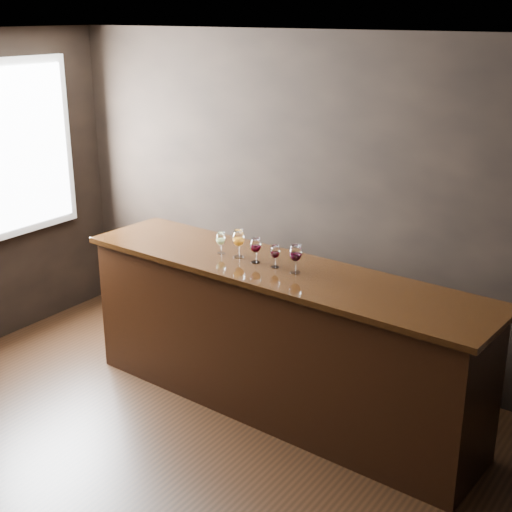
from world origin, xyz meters
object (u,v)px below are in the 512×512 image
Objects in this scene: bar_counter at (277,342)px; glass_white at (221,239)px; glass_red_c at (296,254)px; glass_amber at (238,239)px; glass_red_a at (256,246)px; back_bar_shelf at (255,307)px; glass_red_b at (275,252)px.

glass_white is (-0.54, 0.02, 0.72)m from bar_counter.
glass_red_c is at bearing -3.77° from bar_counter.
bar_counter is 14.79× the size of glass_amber.
glass_red_a is 0.36m from glass_red_c.
bar_counter is at bearing 0.18° from glass_red_a.
glass_amber is at bearing -64.65° from back_bar_shelf.
glass_red_b is at bearing -5.68° from glass_amber.
glass_red_b is at bearing -2.55° from glass_red_a.
glass_white is 0.99× the size of glass_red_b.
bar_counter is at bearing 172.69° from glass_red_c.
glass_white is at bearing -178.40° from bar_counter.
glass_red_a is (0.52, -0.75, 0.89)m from back_bar_shelf.
glass_red_b is at bearing 176.29° from glass_red_c.
bar_counter is at bearing -4.04° from glass_amber.
bar_counter is 0.76m from glass_red_c.
glass_red_a is at bearing -3.19° from glass_white.
glass_red_a is at bearing -176.27° from bar_counter.
glass_red_a reaches higher than glass_white.
glass_red_b reaches higher than bar_counter.
bar_counter is at bearing -46.19° from back_bar_shelf.
glass_amber is 1.02× the size of glass_red_c.
back_bar_shelf is 1.47m from glass_red_c.
glass_red_a is at bearing -8.79° from glass_amber.
back_bar_shelf is at bearing 138.73° from glass_red_c.
glass_amber reaches higher than back_bar_shelf.
glass_red_a is at bearing 176.87° from glass_red_c.
back_bar_shelf is at bearing 137.36° from bar_counter.
glass_amber is (-0.38, 0.03, 0.75)m from bar_counter.
glass_red_a is 0.18m from glass_red_b.
back_bar_shelf is at bearing 132.52° from glass_red_b.
glass_amber is at bearing 171.21° from glass_red_a.
glass_red_c reaches higher than glass_white.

